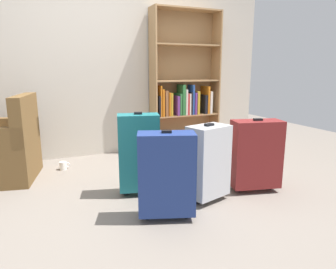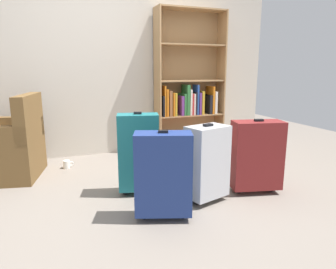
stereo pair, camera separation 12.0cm
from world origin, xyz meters
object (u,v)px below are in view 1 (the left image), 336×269
Objects in this scene: storage_box at (194,146)px; bookshelf at (183,88)px; suitcase_teal at (139,153)px; suitcase_silver at (208,161)px; suitcase_dark_red at (256,154)px; suitcase_navy_blue at (167,174)px; mug at (63,166)px; armchair at (3,151)px.

bookshelf is at bearing 83.30° from storage_box.
suitcase_silver is at bearing -35.91° from suitcase_teal.
suitcase_silver is (0.52, -0.37, -0.04)m from suitcase_teal.
suitcase_silver is (-0.53, -0.01, -0.00)m from suitcase_dark_red.
storage_box is at bearing 66.66° from suitcase_silver.
suitcase_teal is at bearing 160.68° from suitcase_dark_red.
suitcase_navy_blue is at bearing -160.16° from suitcase_silver.
mug is at bearing 120.28° from suitcase_teal.
armchair is 2.30m from storage_box.
suitcase_dark_red reaches higher than mug.
bookshelf is 1.97m from mug.
suitcase_navy_blue reaches higher than storage_box.
suitcase_teal is (-1.09, -0.96, 0.27)m from storage_box.
storage_box reaches higher than mug.
bookshelf reaches higher than armchair.
suitcase_silver is at bearing 19.84° from suitcase_navy_blue.
suitcase_dark_red is 0.53m from suitcase_silver.
suitcase_teal is (-1.05, 0.37, 0.04)m from suitcase_dark_red.
storage_box is 0.64× the size of suitcase_dark_red.
storage_box is at bearing -96.70° from bookshelf.
armchair is 1.53m from suitcase_teal.
bookshelf is at bearing 86.89° from suitcase_dark_red.
suitcase_navy_blue is at bearing -119.49° from bookshelf.
suitcase_silver reaches higher than mug.
mug is (0.60, 0.08, -0.27)m from armchair.
bookshelf reaches higher than suitcase_silver.
armchair is 1.28× the size of suitcase_silver.
armchair is 1.26× the size of suitcase_dark_red.
suitcase_teal reaches higher than mug.
bookshelf is 16.39× the size of mug.
suitcase_navy_blue is 0.50m from suitcase_silver.
bookshelf is at bearing 60.51° from suitcase_navy_blue.
bookshelf is 2.51× the size of suitcase_teal.
suitcase_dark_red is 1.01× the size of suitcase_silver.
armchair is at bearing -179.75° from storage_box.
bookshelf is 0.88m from storage_box.
suitcase_dark_red is at bearing 0.82° from suitcase_silver.
suitcase_navy_blue is at bearing -124.89° from storage_box.
storage_box is (1.69, -0.07, 0.08)m from mug.
armchair is at bearing 149.67° from suitcase_dark_red.
storage_box is (2.29, 0.01, -0.18)m from armchair.
mug is (-1.75, -0.37, -0.84)m from bookshelf.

